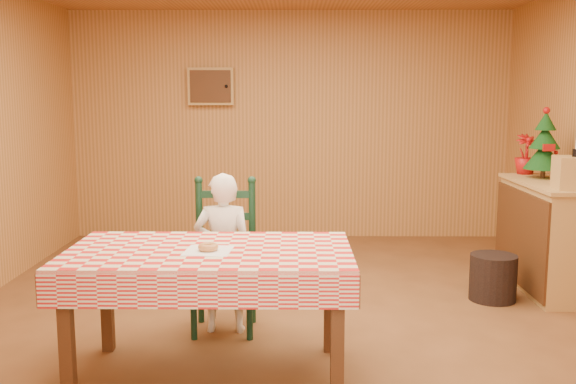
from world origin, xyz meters
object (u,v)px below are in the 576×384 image
at_px(shelf_unit, 550,236).
at_px(storage_bin, 493,277).
at_px(christmas_tree, 544,146).
at_px(seated_child, 224,253).
at_px(ladder_chair, 225,259).
at_px(dining_table, 210,263).
at_px(crate, 576,173).

relative_size(shelf_unit, storage_bin, 3.31).
bearing_deg(storage_bin, christmas_tree, 44.11).
distance_m(christmas_tree, storage_bin, 1.29).
bearing_deg(shelf_unit, seated_child, -159.29).
bearing_deg(shelf_unit, christmas_tree, 88.02).
bearing_deg(storage_bin, ladder_chair, -162.85).
bearing_deg(dining_table, shelf_unit, 33.10).
bearing_deg(christmas_tree, shelf_unit, -91.98).
height_order(crate, storage_bin, crate).
distance_m(ladder_chair, seated_child, 0.08).
height_order(crate, christmas_tree, christmas_tree).
xyz_separation_m(dining_table, storage_bin, (2.11, 1.44, -0.50)).
height_order(dining_table, storage_bin, dining_table).
bearing_deg(seated_child, dining_table, 90.00).
distance_m(shelf_unit, christmas_tree, 0.79).
height_order(shelf_unit, storage_bin, shelf_unit).
bearing_deg(ladder_chair, seated_child, -90.00).
xyz_separation_m(crate, storage_bin, (-0.57, 0.10, -0.87)).
height_order(seated_child, shelf_unit, seated_child).
distance_m(ladder_chair, crate, 2.79).
bearing_deg(shelf_unit, ladder_chair, -160.36).
relative_size(dining_table, storage_bin, 4.42).
height_order(ladder_chair, crate, crate).
height_order(dining_table, ladder_chair, ladder_chair).
bearing_deg(ladder_chair, shelf_unit, 19.64).
height_order(christmas_tree, storage_bin, christmas_tree).
distance_m(ladder_chair, christmas_tree, 3.02).
bearing_deg(ladder_chair, christmas_tree, 24.18).
xyz_separation_m(crate, christmas_tree, (-0.00, 0.65, 0.16)).
bearing_deg(shelf_unit, storage_bin, -151.70).
distance_m(dining_table, crate, 3.01).
relative_size(dining_table, christmas_tree, 2.67).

